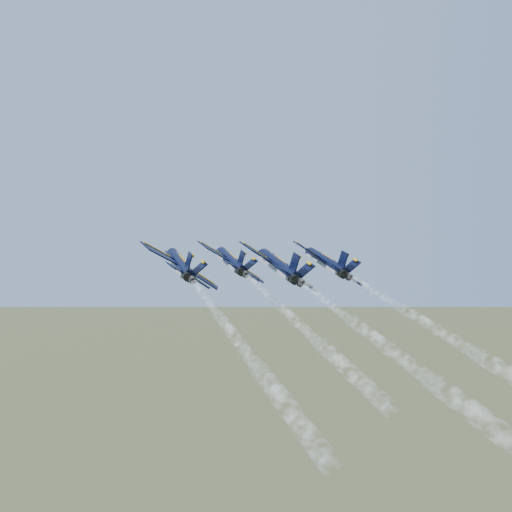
{
  "coord_description": "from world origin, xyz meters",
  "views": [
    {
      "loc": [
        6.59,
        -93.38,
        105.99
      ],
      "look_at": [
        3.75,
        4.66,
        103.4
      ],
      "focal_mm": 45.0,
      "sensor_mm": 36.0,
      "label": 1
    }
  ],
  "objects_px": {
    "jet_left": "(179,264)",
    "jet_slot": "(278,266)",
    "jet_lead": "(230,261)",
    "jet_right": "(325,262)"
  },
  "relations": [
    {
      "from": "jet_left",
      "to": "jet_slot",
      "type": "distance_m",
      "value": 14.94
    },
    {
      "from": "jet_lead",
      "to": "jet_slot",
      "type": "xyz_separation_m",
      "value": [
        7.76,
        -18.59,
        0.0
      ]
    },
    {
      "from": "jet_lead",
      "to": "jet_right",
      "type": "height_order",
      "value": "same"
    },
    {
      "from": "jet_lead",
      "to": "jet_right",
      "type": "bearing_deg",
      "value": -43.36
    },
    {
      "from": "jet_lead",
      "to": "jet_left",
      "type": "bearing_deg",
      "value": -137.21
    },
    {
      "from": "jet_slot",
      "to": "jet_right",
      "type": "bearing_deg",
      "value": 37.08
    },
    {
      "from": "jet_right",
      "to": "jet_slot",
      "type": "height_order",
      "value": "same"
    },
    {
      "from": "jet_lead",
      "to": "jet_right",
      "type": "relative_size",
      "value": 1.0
    },
    {
      "from": "jet_left",
      "to": "jet_slot",
      "type": "height_order",
      "value": "same"
    },
    {
      "from": "jet_left",
      "to": "jet_slot",
      "type": "bearing_deg",
      "value": -40.77
    }
  ]
}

